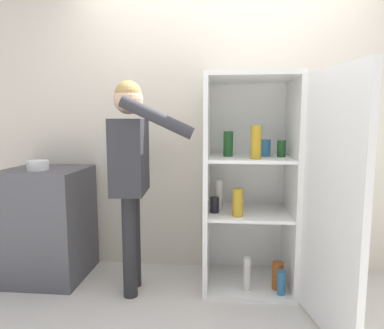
% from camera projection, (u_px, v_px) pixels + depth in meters
% --- Properties ---
extents(ground_plane, '(12.00, 12.00, 0.00)m').
position_uv_depth(ground_plane, '(217.00, 328.00, 2.22)').
color(ground_plane, beige).
extents(wall_back, '(7.00, 0.06, 2.55)m').
position_uv_depth(wall_back, '(220.00, 127.00, 3.02)').
color(wall_back, beige).
rests_on(wall_back, ground_plane).
extents(refrigerator, '(0.88, 1.29, 1.68)m').
position_uv_depth(refrigerator, '(264.00, 187.00, 2.60)').
color(refrigerator, white).
rests_on(refrigerator, ground_plane).
extents(person, '(0.65, 0.55, 1.63)m').
position_uv_depth(person, '(131.00, 161.00, 2.57)').
color(person, '#262628').
rests_on(person, ground_plane).
extents(counter, '(0.64, 0.62, 0.93)m').
position_uv_depth(counter, '(47.00, 223.00, 2.90)').
color(counter, '#4C4C51').
rests_on(counter, ground_plane).
extents(bowl, '(0.17, 0.17, 0.08)m').
position_uv_depth(bowl, '(38.00, 165.00, 2.77)').
color(bowl, white).
rests_on(bowl, counter).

